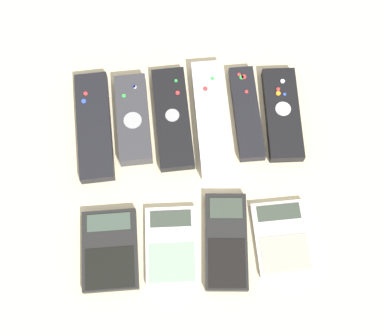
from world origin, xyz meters
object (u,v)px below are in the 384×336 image
remote_5 (282,114)px  remote_1 (133,119)px  remote_3 (212,118)px  calculator_2 (226,241)px  remote_0 (94,126)px  remote_2 (173,118)px  calculator_0 (110,250)px  calculator_1 (172,245)px  calculator_3 (282,237)px  remote_4 (246,113)px

remote_5 → remote_1: bearing=-179.7°
remote_3 → calculator_2: remote_3 is taller
remote_0 → calculator_2: remote_0 is taller
remote_2 → remote_3: remote_3 is taller
remote_0 → calculator_0: bearing=-86.9°
remote_2 → remote_5: 0.19m
remote_2 → calculator_1: bearing=-95.9°
remote_5 → calculator_3: size_ratio=1.43×
remote_1 → remote_4: remote_1 is taller
remote_4 → calculator_1: remote_4 is taller
remote_2 → remote_3: 0.07m
remote_2 → remote_5: remote_5 is taller
remote_0 → calculator_0: remote_0 is taller
remote_4 → calculator_0: (-0.23, -0.22, -0.00)m
calculator_2 → calculator_3: size_ratio=1.31×
calculator_2 → calculator_3: bearing=4.7°
remote_2 → remote_3: (0.07, -0.01, 0.00)m
remote_4 → calculator_2: (-0.05, -0.22, -0.00)m
remote_4 → remote_5: (0.06, -0.01, 0.00)m
remote_0 → calculator_3: remote_0 is taller
calculator_3 → remote_2: bearing=124.7°
remote_3 → calculator_0: bearing=-130.5°
calculator_2 → remote_2: bearing=112.5°
remote_3 → remote_5: 0.12m
remote_3 → remote_4: 0.06m
remote_5 → calculator_0: remote_5 is taller
remote_1 → remote_3: bearing=-5.2°
calculator_0 → calculator_1: calculator_0 is taller
remote_0 → calculator_1: bearing=-63.7°
remote_1 → remote_2: bearing=-3.1°
calculator_1 → calculator_2: bearing=1.5°
remote_1 → calculator_2: size_ratio=1.03×
remote_2 → calculator_3: remote_2 is taller
calculator_0 → calculator_2: (0.18, 0.00, 0.00)m
remote_1 → calculator_0: remote_1 is taller
remote_2 → calculator_1: 0.22m
remote_3 → calculator_2: bearing=-89.6°
remote_4 → calculator_1: size_ratio=1.41×
remote_1 → calculator_1: size_ratio=1.31×
calculator_0 → calculator_2: size_ratio=0.81×
calculator_0 → calculator_1: 0.10m
remote_4 → remote_5: bearing=-7.5°
remote_0 → remote_4: 0.26m
remote_4 → calculator_0: size_ratio=1.36×
remote_1 → remote_5: remote_1 is taller
remote_1 → calculator_0: bearing=-103.3°
remote_1 → calculator_2: 0.26m
remote_0 → calculator_2: size_ratio=1.27×
remote_3 → calculator_3: (0.09, -0.21, -0.01)m
remote_5 → calculator_2: 0.24m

